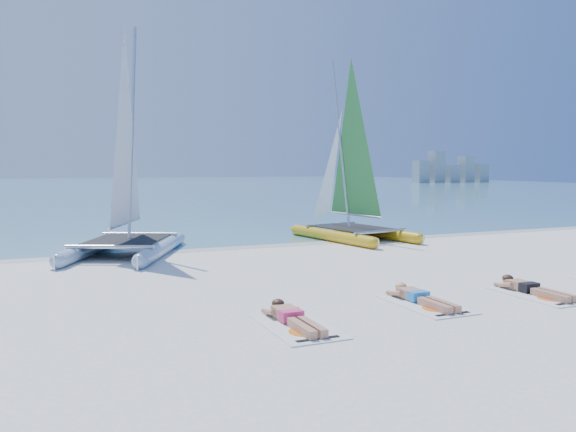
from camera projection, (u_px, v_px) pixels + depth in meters
The scene contains 12 objects.
ground at pixel (339, 275), 13.27m from camera, with size 140.00×140.00×0.00m, color white.
sea at pixel (103, 187), 71.00m from camera, with size 140.00×115.00×0.01m, color #77B9C7.
wet_sand_strip at pixel (259, 245), 18.31m from camera, with size 140.00×1.40×0.01m, color beige.
distant_skyline at pixel (450, 170), 90.90m from camera, with size 14.00×2.00×5.00m.
catamaran_blue at pixel (126, 182), 16.19m from camera, with size 4.34×5.70×7.02m.
catamaran_yellow at pixel (345, 180), 19.94m from camera, with size 3.12×5.35×6.65m.
towel_a at pixel (297, 326), 8.95m from camera, with size 1.00×1.85×0.02m, color silver.
sunbather_a at pixel (292, 317), 9.11m from camera, with size 0.37×1.73×0.26m.
towel_b at pixel (426, 305), 10.35m from camera, with size 1.00×1.85×0.02m, color silver.
sunbather_b at pixel (420, 297), 10.52m from camera, with size 0.37×1.73×0.26m.
towel_c at pixel (538, 295), 11.12m from camera, with size 1.00×1.85×0.02m, color silver.
sunbather_c at pixel (531, 288), 11.29m from camera, with size 0.37×1.73×0.26m.
Camera 1 is at (-6.24, -11.58, 2.55)m, focal length 35.00 mm.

